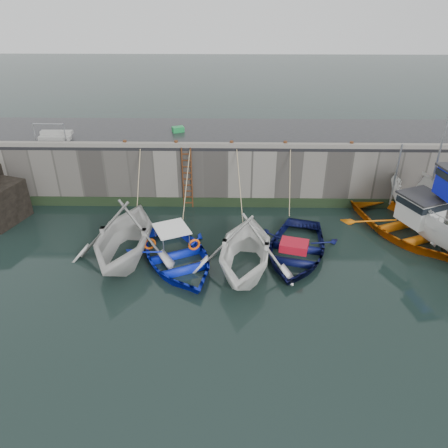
{
  "coord_description": "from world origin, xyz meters",
  "views": [
    {
      "loc": [
        0.17,
        -10.06,
        10.42
      ],
      "look_at": [
        -0.1,
        6.06,
        1.2
      ],
      "focal_mm": 35.0,
      "sensor_mm": 36.0,
      "label": 1
    }
  ],
  "objects_px": {
    "boat_far_orange": "(406,225)",
    "bollard_c": "(232,144)",
    "boat_near_white": "(126,257)",
    "bollard_d": "(285,144)",
    "boat_near_blacktrim": "(244,270)",
    "bollard_b": "(176,143)",
    "boat_near_navy": "(295,254)",
    "boat_near_blue": "(177,262)",
    "fish_crate": "(178,129)",
    "bollard_e": "(351,144)",
    "bollard_a": "(125,143)",
    "boat_far_white": "(442,217)",
    "ladder": "(187,179)"
  },
  "relations": [
    {
      "from": "boat_far_orange",
      "to": "bollard_c",
      "type": "xyz_separation_m",
      "value": [
        -8.07,
        2.8,
        2.9
      ]
    },
    {
      "from": "boat_near_white",
      "to": "bollard_d",
      "type": "relative_size",
      "value": 19.14
    },
    {
      "from": "boat_near_white",
      "to": "bollard_d",
      "type": "distance_m",
      "value": 9.24
    },
    {
      "from": "boat_near_blacktrim",
      "to": "bollard_b",
      "type": "relative_size",
      "value": 18.21
    },
    {
      "from": "boat_near_blacktrim",
      "to": "boat_near_navy",
      "type": "distance_m",
      "value": 2.48
    },
    {
      "from": "boat_near_blue",
      "to": "fish_crate",
      "type": "xyz_separation_m",
      "value": [
        -0.61,
        7.59,
        3.3
      ]
    },
    {
      "from": "boat_near_white",
      "to": "fish_crate",
      "type": "distance_m",
      "value": 8.1
    },
    {
      "from": "bollard_d",
      "to": "bollard_e",
      "type": "relative_size",
      "value": 1.0
    },
    {
      "from": "boat_near_navy",
      "to": "bollard_a",
      "type": "xyz_separation_m",
      "value": [
        -7.96,
        4.68,
        3.3
      ]
    },
    {
      "from": "boat_far_white",
      "to": "boat_far_orange",
      "type": "xyz_separation_m",
      "value": [
        -1.24,
        0.5,
        -0.73
      ]
    },
    {
      "from": "boat_near_blue",
      "to": "bollard_d",
      "type": "bearing_deg",
      "value": 23.21
    },
    {
      "from": "boat_near_white",
      "to": "bollard_b",
      "type": "height_order",
      "value": "bollard_b"
    },
    {
      "from": "ladder",
      "to": "boat_near_blue",
      "type": "relative_size",
      "value": 0.61
    },
    {
      "from": "ladder",
      "to": "bollard_b",
      "type": "bearing_deg",
      "value": 146.14
    },
    {
      "from": "boat_near_blacktrim",
      "to": "boat_near_white",
      "type": "bearing_deg",
      "value": 178.43
    },
    {
      "from": "ladder",
      "to": "fish_crate",
      "type": "height_order",
      "value": "fish_crate"
    },
    {
      "from": "boat_near_navy",
      "to": "boat_far_orange",
      "type": "xyz_separation_m",
      "value": [
        5.31,
        1.88,
        0.4
      ]
    },
    {
      "from": "boat_far_white",
      "to": "bollard_a",
      "type": "distance_m",
      "value": 15.03
    },
    {
      "from": "boat_near_white",
      "to": "boat_far_white",
      "type": "xyz_separation_m",
      "value": [
        13.74,
        1.69,
        1.14
      ]
    },
    {
      "from": "bollard_b",
      "to": "bollard_d",
      "type": "xyz_separation_m",
      "value": [
        5.3,
        0.0,
        0.0
      ]
    },
    {
      "from": "fish_crate",
      "to": "bollard_d",
      "type": "xyz_separation_m",
      "value": [
        5.45,
        -2.23,
        0.0
      ]
    },
    {
      "from": "bollard_a",
      "to": "boat_near_blue",
      "type": "bearing_deg",
      "value": -61.06
    },
    {
      "from": "boat_far_white",
      "to": "bollard_b",
      "type": "height_order",
      "value": "boat_far_white"
    },
    {
      "from": "boat_near_blue",
      "to": "boat_near_blacktrim",
      "type": "distance_m",
      "value": 2.83
    },
    {
      "from": "boat_far_white",
      "to": "bollard_b",
      "type": "relative_size",
      "value": 26.39
    },
    {
      "from": "boat_near_blue",
      "to": "bollard_a",
      "type": "distance_m",
      "value": 6.96
    },
    {
      "from": "fish_crate",
      "to": "boat_near_blacktrim",
      "type": "bearing_deg",
      "value": -90.3
    },
    {
      "from": "bollard_a",
      "to": "bollard_e",
      "type": "distance_m",
      "value": 11.0
    },
    {
      "from": "ladder",
      "to": "bollard_d",
      "type": "bearing_deg",
      "value": 4.0
    },
    {
      "from": "boat_near_blue",
      "to": "fish_crate",
      "type": "bearing_deg",
      "value": 69.87
    },
    {
      "from": "bollard_b",
      "to": "bollard_c",
      "type": "bearing_deg",
      "value": 0.0
    },
    {
      "from": "bollard_c",
      "to": "bollard_d",
      "type": "height_order",
      "value": "same"
    },
    {
      "from": "boat_near_blacktrim",
      "to": "fish_crate",
      "type": "xyz_separation_m",
      "value": [
        -3.41,
        8.05,
        3.3
      ]
    },
    {
      "from": "boat_near_white",
      "to": "boat_far_orange",
      "type": "relative_size",
      "value": 0.73
    },
    {
      "from": "boat_far_orange",
      "to": "bollard_e",
      "type": "relative_size",
      "value": 26.14
    },
    {
      "from": "boat_far_white",
      "to": "bollard_d",
      "type": "relative_size",
      "value": 26.39
    },
    {
      "from": "ladder",
      "to": "boat_far_white",
      "type": "relative_size",
      "value": 0.43
    },
    {
      "from": "boat_near_white",
      "to": "bollard_b",
      "type": "distance_m",
      "value": 6.23
    },
    {
      "from": "boat_near_blacktrim",
      "to": "boat_far_white",
      "type": "distance_m",
      "value": 9.17
    },
    {
      "from": "bollard_a",
      "to": "bollard_d",
      "type": "height_order",
      "value": "same"
    },
    {
      "from": "boat_near_navy",
      "to": "boat_near_blacktrim",
      "type": "bearing_deg",
      "value": -137.35
    },
    {
      "from": "boat_near_navy",
      "to": "boat_far_orange",
      "type": "height_order",
      "value": "boat_far_orange"
    },
    {
      "from": "fish_crate",
      "to": "bollard_d",
      "type": "distance_m",
      "value": 5.89
    },
    {
      "from": "bollard_a",
      "to": "bollard_b",
      "type": "distance_m",
      "value": 2.5
    },
    {
      "from": "boat_near_blacktrim",
      "to": "boat_near_navy",
      "type": "height_order",
      "value": "boat_near_blacktrim"
    },
    {
      "from": "bollard_b",
      "to": "bollard_d",
      "type": "distance_m",
      "value": 5.3
    },
    {
      "from": "boat_near_blacktrim",
      "to": "fish_crate",
      "type": "height_order",
      "value": "fish_crate"
    },
    {
      "from": "ladder",
      "to": "bollard_d",
      "type": "height_order",
      "value": "bollard_d"
    },
    {
      "from": "bollard_b",
      "to": "bollard_e",
      "type": "xyz_separation_m",
      "value": [
        8.5,
        0.0,
        0.0
      ]
    },
    {
      "from": "ladder",
      "to": "boat_far_orange",
      "type": "distance_m",
      "value": 10.63
    }
  ]
}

